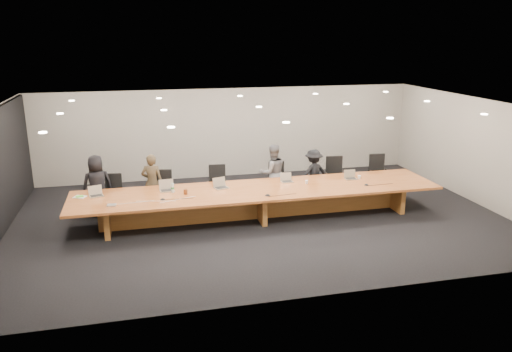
{
  "coord_description": "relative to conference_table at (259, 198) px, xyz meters",
  "views": [
    {
      "loc": [
        -2.79,
        -11.34,
        4.41
      ],
      "look_at": [
        0.0,
        0.3,
        1.0
      ],
      "focal_mm": 35.0,
      "sensor_mm": 36.0,
      "label": 1
    }
  ],
  "objects": [
    {
      "name": "chair_mid_right",
      "position": [
        0.88,
        1.31,
        0.0
      ],
      "size": [
        0.56,
        0.56,
        1.05
      ],
      "primitive_type": null,
      "rotation": [
        0.0,
        0.0,
        0.05
      ],
      "color": "black",
      "rests_on": "ground"
    },
    {
      "name": "laptop_d",
      "position": [
        0.85,
        0.42,
        0.35
      ],
      "size": [
        0.3,
        0.22,
        0.23
      ],
      "primitive_type": null,
      "rotation": [
        0.0,
        0.0,
        0.03
      ],
      "color": "#C0AD92",
      "rests_on": "conference_table"
    },
    {
      "name": "person_c",
      "position": [
        0.69,
        1.23,
        0.27
      ],
      "size": [
        0.82,
        0.67,
        1.57
      ],
      "primitive_type": "imported",
      "rotation": [
        0.0,
        0.0,
        3.24
      ],
      "color": "#58585A",
      "rests_on": "ground"
    },
    {
      "name": "person_a",
      "position": [
        -3.88,
        1.23,
        0.25
      ],
      "size": [
        0.84,
        0.64,
        1.53
      ],
      "primitive_type": "imported",
      "rotation": [
        0.0,
        0.0,
        3.36
      ],
      "color": "black",
      "rests_on": "ground"
    },
    {
      "name": "av_box",
      "position": [
        -3.47,
        -0.44,
        0.24
      ],
      "size": [
        0.21,
        0.16,
        0.03
      ],
      "primitive_type": "cube",
      "rotation": [
        0.0,
        0.0,
        -0.1
      ],
      "color": "silver",
      "rests_on": "conference_table"
    },
    {
      "name": "person_d",
      "position": [
        1.87,
        1.27,
        0.16
      ],
      "size": [
        0.98,
        0.71,
        1.36
      ],
      "primitive_type": "imported",
      "rotation": [
        0.0,
        0.0,
        3.39
      ],
      "color": "black",
      "rests_on": "ground"
    },
    {
      "name": "mic_left",
      "position": [
        -2.34,
        -0.27,
        0.24
      ],
      "size": [
        0.14,
        0.14,
        0.03
      ],
      "primitive_type": "cone",
      "rotation": [
        0.0,
        0.0,
        -0.21
      ],
      "color": "black",
      "rests_on": "conference_table"
    },
    {
      "name": "notepad",
      "position": [
        -4.21,
        0.35,
        0.24
      ],
      "size": [
        0.33,
        0.31,
        0.02
      ],
      "primitive_type": "cube",
      "rotation": [
        0.0,
        0.0,
        -0.43
      ],
      "color": "silver",
      "rests_on": "conference_table"
    },
    {
      "name": "laptop_c",
      "position": [
        -0.88,
        0.28,
        0.36
      ],
      "size": [
        0.39,
        0.33,
        0.26
      ],
      "primitive_type": null,
      "rotation": [
        0.0,
        0.0,
        0.3
      ],
      "color": "tan",
      "rests_on": "conference_table"
    },
    {
      "name": "conference_table",
      "position": [
        0.0,
        0.0,
        0.0
      ],
      "size": [
        9.0,
        1.8,
        0.75
      ],
      "color": "brown",
      "rests_on": "ground"
    },
    {
      "name": "amber_mug",
      "position": [
        -1.79,
        0.02,
        0.29
      ],
      "size": [
        0.1,
        0.1,
        0.11
      ],
      "primitive_type": "cylinder",
      "rotation": [
        0.0,
        0.0,
        -0.14
      ],
      "color": "brown",
      "rests_on": "conference_table"
    },
    {
      "name": "back_wall",
      "position": [
        0.0,
        4.0,
        0.88
      ],
      "size": [
        12.0,
        0.02,
        2.8
      ],
      "primitive_type": "cube",
      "color": "#B9B2A8",
      "rests_on": "ground"
    },
    {
      "name": "ground",
      "position": [
        0.0,
        0.0,
        -0.52
      ],
      "size": [
        12.0,
        12.0,
        0.0
      ],
      "primitive_type": "plane",
      "color": "black",
      "rests_on": "ground"
    },
    {
      "name": "paper_cup_near",
      "position": [
        1.29,
        0.16,
        0.27
      ],
      "size": [
        0.09,
        0.09,
        0.09
      ],
      "primitive_type": "cone",
      "rotation": [
        0.0,
        0.0,
        -0.24
      ],
      "color": "silver",
      "rests_on": "conference_table"
    },
    {
      "name": "water_bottle",
      "position": [
        -2.08,
        0.22,
        0.34
      ],
      "size": [
        0.09,
        0.09,
        0.22
      ],
      "primitive_type": "cylinder",
      "rotation": [
        0.0,
        0.0,
        0.34
      ],
      "color": "silver",
      "rests_on": "conference_table"
    },
    {
      "name": "mic_right",
      "position": [
        2.72,
        -0.31,
        0.25
      ],
      "size": [
        0.13,
        0.13,
        0.03
      ],
      "primitive_type": "cone",
      "rotation": [
        0.0,
        0.0,
        -0.02
      ],
      "color": "black",
      "rests_on": "conference_table"
    },
    {
      "name": "person_b",
      "position": [
        -2.53,
        1.21,
        0.23
      ],
      "size": [
        0.6,
        0.46,
        1.49
      ],
      "primitive_type": "imported",
      "rotation": [
        0.0,
        0.0,
        2.94
      ],
      "color": "#392F1F",
      "rests_on": "ground"
    },
    {
      "name": "lime_gadget",
      "position": [
        -4.21,
        0.33,
        0.26
      ],
      "size": [
        0.18,
        0.13,
        0.03
      ],
      "primitive_type": "cube",
      "rotation": [
        0.0,
        0.0,
        0.28
      ],
      "color": "#57BF33",
      "rests_on": "notepad"
    },
    {
      "name": "chair_mid_left",
      "position": [
        -0.82,
        1.28,
        0.01
      ],
      "size": [
        0.6,
        0.6,
        1.07
      ],
      "primitive_type": null,
      "rotation": [
        0.0,
        0.0,
        -0.1
      ],
      "color": "black",
      "rests_on": "ground"
    },
    {
      "name": "chair_far_right",
      "position": [
        3.9,
        1.31,
        0.03
      ],
      "size": [
        0.6,
        0.6,
        1.09
      ],
      "primitive_type": null,
      "rotation": [
        0.0,
        0.0,
        -0.09
      ],
      "color": "black",
      "rests_on": "ground"
    },
    {
      "name": "chair_left",
      "position": [
        -2.26,
        1.25,
        -0.01
      ],
      "size": [
        0.61,
        0.61,
        1.03
      ],
      "primitive_type": null,
      "rotation": [
        0.0,
        0.0,
        -0.18
      ],
      "color": "black",
      "rests_on": "ground"
    },
    {
      "name": "laptop_a",
      "position": [
        -3.84,
        0.33,
        0.35
      ],
      "size": [
        0.36,
        0.3,
        0.25
      ],
      "primitive_type": null,
      "rotation": [
        0.0,
        0.0,
        0.27
      ],
      "color": "#BFAC92",
      "rests_on": "conference_table"
    },
    {
      "name": "paper_cup_far",
      "position": [
        2.78,
        0.25,
        0.28
      ],
      "size": [
        0.09,
        0.09,
        0.09
      ],
      "primitive_type": "cone",
      "rotation": [
        0.0,
        0.0,
        -0.2
      ],
      "color": "silver",
      "rests_on": "conference_table"
    },
    {
      "name": "laptop_b",
      "position": [
        -2.2,
        0.36,
        0.37
      ],
      "size": [
        0.37,
        0.28,
        0.27
      ],
      "primitive_type": null,
      "rotation": [
        0.0,
        0.0,
        0.09
      ],
      "color": "#BBA68F",
      "rests_on": "conference_table"
    },
    {
      "name": "laptop_e",
      "position": [
        2.56,
        0.28,
        0.35
      ],
      "size": [
        0.32,
        0.24,
        0.24
      ],
      "primitive_type": null,
      "rotation": [
        0.0,
        0.0,
        -0.06
      ],
      "color": "tan",
      "rests_on": "conference_table"
    },
    {
      "name": "chair_right",
      "position": [
        2.53,
        1.22,
        0.04
      ],
      "size": [
        0.63,
        0.63,
        1.13
      ],
      "primitive_type": null,
      "rotation": [
        0.0,
        0.0,
        -0.1
      ],
      "color": "black",
      "rests_on": "ground"
    },
    {
      "name": "mic_center",
      "position": [
        0.08,
        -0.55,
        0.25
      ],
      "size": [
        0.16,
        0.16,
        0.03
      ],
      "primitive_type": "cone",
      "rotation": [
        0.0,
        0.0,
        0.21
      ],
      "color": "black",
      "rests_on": "conference_table"
    },
    {
      "name": "chair_far_left",
      "position": [
        -3.52,
        1.24,
        -0.02
      ],
      "size": [
        0.57,
        0.57,
        1.0
      ],
      "primitive_type": null,
      "rotation": [
        0.0,
        0.0,
        -0.12
      ],
      "color": "black",
      "rests_on": "ground"
    }
  ]
}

